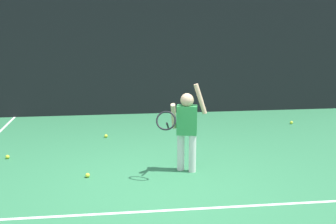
# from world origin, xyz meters

# --- Properties ---
(ground_plane) EXTENTS (20.00, 20.00, 0.00)m
(ground_plane) POSITION_xyz_m (0.00, 0.00, 0.00)
(ground_plane) COLOR #2D7247
(court_line_baseline) EXTENTS (9.00, 0.05, 0.00)m
(court_line_baseline) POSITION_xyz_m (0.00, -0.80, 0.00)
(court_line_baseline) COLOR white
(court_line_baseline) RESTS_ON ground
(back_fence_windscreen) EXTENTS (11.23, 0.08, 3.55)m
(back_fence_windscreen) POSITION_xyz_m (0.00, 4.47, 1.77)
(back_fence_windscreen) COLOR black
(back_fence_windscreen) RESTS_ON ground
(fence_post_1) EXTENTS (0.09, 0.09, 3.70)m
(fence_post_1) POSITION_xyz_m (0.00, 4.53, 1.85)
(fence_post_1) COLOR slate
(fence_post_1) RESTS_ON ground
(tennis_player) EXTENTS (0.81, 0.57, 1.35)m
(tennis_player) POSITION_xyz_m (0.47, 0.48, 0.73)
(tennis_player) COLOR silver
(tennis_player) RESTS_ON ground
(tennis_ball_0) EXTENTS (0.07, 0.07, 0.07)m
(tennis_ball_0) POSITION_xyz_m (-2.38, 1.40, 0.03)
(tennis_ball_0) COLOR #CCE033
(tennis_ball_0) RESTS_ON ground
(tennis_ball_2) EXTENTS (0.07, 0.07, 0.07)m
(tennis_ball_2) POSITION_xyz_m (-0.79, 2.45, 0.03)
(tennis_ball_2) COLOR #CCE033
(tennis_ball_2) RESTS_ON ground
(tennis_ball_3) EXTENTS (0.07, 0.07, 0.07)m
(tennis_ball_3) POSITION_xyz_m (3.25, 3.03, 0.03)
(tennis_ball_3) COLOR #CCE033
(tennis_ball_3) RESTS_ON ground
(tennis_ball_4) EXTENTS (0.07, 0.07, 0.07)m
(tennis_ball_4) POSITION_xyz_m (-1.00, 0.40, 0.03)
(tennis_ball_4) COLOR #CCE033
(tennis_ball_4) RESTS_ON ground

